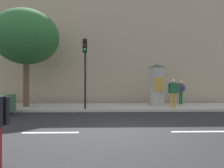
# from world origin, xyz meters

# --- Properties ---
(ground_plane) EXTENTS (80.00, 80.00, 0.00)m
(ground_plane) POSITION_xyz_m (0.00, 0.00, 0.00)
(ground_plane) COLOR #232326
(sidewalk_curb) EXTENTS (36.00, 4.00, 0.15)m
(sidewalk_curb) POSITION_xyz_m (0.00, 7.00, 0.07)
(sidewalk_curb) COLOR #B2ADA3
(sidewalk_curb) RESTS_ON ground_plane
(lane_markings) EXTENTS (25.80, 0.16, 0.01)m
(lane_markings) POSITION_xyz_m (-0.00, 0.00, 0.00)
(lane_markings) COLOR silver
(lane_markings) RESTS_ON ground_plane
(building_backdrop) EXTENTS (36.00, 5.00, 9.29)m
(building_backdrop) POSITION_xyz_m (0.00, 12.00, 4.65)
(building_backdrop) COLOR tan
(building_backdrop) RESTS_ON ground_plane
(traffic_light) EXTENTS (0.24, 0.45, 3.99)m
(traffic_light) POSITION_xyz_m (-1.82, 5.24, 2.86)
(traffic_light) COLOR black
(traffic_light) RESTS_ON sidewalk_curb
(poster_column) EXTENTS (1.10, 1.10, 2.76)m
(poster_column) POSITION_xyz_m (2.80, 7.13, 1.55)
(poster_column) COLOR #9E9B93
(poster_column) RESTS_ON sidewalk_curb
(street_tree) EXTENTS (4.08, 4.08, 6.17)m
(street_tree) POSITION_xyz_m (-5.69, 6.65, 4.56)
(street_tree) COLOR brown
(street_tree) RESTS_ON sidewalk_curb
(pedestrian_tallest) EXTENTS (0.62, 0.26, 1.73)m
(pedestrian_tallest) POSITION_xyz_m (3.46, 5.76, 1.17)
(pedestrian_tallest) COLOR #B78C33
(pedestrian_tallest) RESTS_ON sidewalk_curb
(pedestrian_in_dark_shirt) EXTENTS (0.51, 0.51, 1.71)m
(pedestrian_in_dark_shirt) POSITION_xyz_m (4.76, 8.03, 1.17)
(pedestrian_in_dark_shirt) COLOR #1E5938
(pedestrian_in_dark_shirt) RESTS_ON sidewalk_curb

